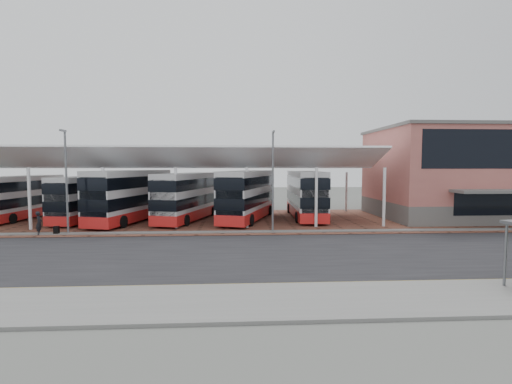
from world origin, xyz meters
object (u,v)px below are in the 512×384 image
bus_2 (131,196)px  bus_3 (189,197)px  bus_4 (248,195)px  bus_1 (89,198)px  terminal (468,173)px  bus_5 (305,195)px  bus_0 (23,197)px  pedestrian (39,223)px

bus_2 → bus_3: (5.34, 0.52, -0.14)m
bus_4 → bus_1: bearing=-164.8°
bus_1 → bus_3: bearing=5.7°
terminal → bus_4: terminal is taller
bus_1 → bus_2: 4.48m
bus_4 → bus_5: size_ratio=1.03×
bus_2 → bus_5: bus_2 is taller
bus_4 → bus_5: bus_4 is taller
bus_1 → bus_4: bearing=6.3°
terminal → bus_1: size_ratio=1.73×
terminal → bus_4: (-22.73, -0.84, -2.21)m
bus_0 → bus_4: size_ratio=0.89×
bus_4 → bus_5: 6.05m
bus_4 → pedestrian: size_ratio=6.62×
bus_1 → bus_3: 9.69m
bus_0 → bus_3: size_ratio=0.93×
terminal → bus_3: bearing=-178.7°
bus_0 → bus_2: bus_2 is taller
terminal → bus_3: (-28.54, -0.65, -2.32)m
bus_3 → bus_0: bearing=-170.7°
bus_4 → bus_2: bearing=-160.3°
bus_4 → pedestrian: (-16.30, -7.09, -1.49)m
bus_5 → bus_3: bearing=-172.3°
bus_2 → bus_5: (17.06, 1.62, -0.06)m
bus_4 → bus_5: (5.92, 1.28, -0.04)m
bus_4 → terminal: bearing=20.0°
bus_0 → bus_2: size_ratio=0.88×
bus_2 → pedestrian: bus_2 is taller
bus_0 → pedestrian: (6.17, -9.20, -1.24)m
bus_5 → bus_1: bearing=-176.2°
bus_5 → pedestrian: bus_5 is taller
bus_3 → pedestrian: (-10.49, -7.27, -1.38)m
bus_5 → terminal: bearing=0.8°
terminal → bus_5: (-16.81, 0.45, -2.25)m
terminal → bus_1: terminal is taller
bus_1 → bus_2: (4.34, -1.08, 0.28)m
bus_2 → bus_4: (11.15, 0.34, -0.02)m
bus_1 → bus_2: size_ratio=0.88×
bus_0 → terminal: bearing=4.3°
bus_2 → terminal: bearing=16.8°
bus_1 → bus_3: (9.68, -0.56, 0.15)m
terminal → bus_1: bearing=-179.9°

